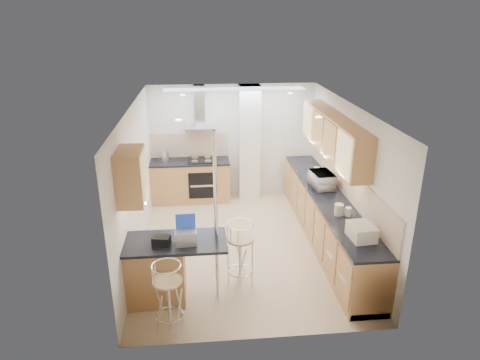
{
  "coord_description": "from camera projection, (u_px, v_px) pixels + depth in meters",
  "views": [
    {
      "loc": [
        -0.7,
        -6.72,
        3.86
      ],
      "look_at": [
        -0.04,
        0.2,
        1.17
      ],
      "focal_mm": 32.0,
      "sensor_mm": 36.0,
      "label": 1
    }
  ],
  "objects": [
    {
      "name": "room_shell",
      "position": [
        260.0,
        156.0,
        7.51
      ],
      "size": [
        3.64,
        4.84,
        2.51
      ],
      "color": "silver",
      "rests_on": "ground"
    },
    {
      "name": "microwave",
      "position": [
        322.0,
        180.0,
        7.74
      ],
      "size": [
        0.42,
        0.57,
        0.29
      ],
      "primitive_type": "imported",
      "rotation": [
        0.0,
        0.0,
        1.7
      ],
      "color": "silver",
      "rests_on": "right_counter"
    },
    {
      "name": "jar_d",
      "position": [
        348.0,
        212.0,
        6.67
      ],
      "size": [
        0.13,
        0.13,
        0.14
      ],
      "primitive_type": "cylinder",
      "rotation": [
        0.0,
        0.0,
        -0.31
      ],
      "color": "silver",
      "rests_on": "right_counter"
    },
    {
      "name": "bar_stool_end",
      "position": [
        240.0,
        254.0,
        6.38
      ],
      "size": [
        0.6,
        0.6,
        1.04
      ],
      "primitive_type": null,
      "rotation": [
        0.0,
        0.0,
        0.7
      ],
      "color": "tan",
      "rests_on": "ground"
    },
    {
      "name": "jar_a",
      "position": [
        324.0,
        176.0,
        8.06
      ],
      "size": [
        0.14,
        0.14,
        0.19
      ],
      "primitive_type": "cylinder",
      "rotation": [
        0.0,
        0.0,
        -0.21
      ],
      "color": "silver",
      "rests_on": "right_counter"
    },
    {
      "name": "jar_c",
      "position": [
        339.0,
        210.0,
        6.69
      ],
      "size": [
        0.16,
        0.16,
        0.18
      ],
      "primitive_type": "cylinder",
      "rotation": [
        0.0,
        0.0,
        0.19
      ],
      "color": "beige",
      "rests_on": "right_counter"
    },
    {
      "name": "bar_stool_near",
      "position": [
        168.0,
        297.0,
        5.46
      ],
      "size": [
        0.41,
        0.41,
        0.98
      ],
      "primitive_type": null,
      "rotation": [
        0.0,
        0.0,
        0.03
      ],
      "color": "tan",
      "rests_on": "ground"
    },
    {
      "name": "kettle",
      "position": [
        165.0,
        156.0,
        9.13
      ],
      "size": [
        0.16,
        0.16,
        0.24
      ],
      "primitive_type": "cylinder",
      "color": "silver",
      "rests_on": "back_counter"
    },
    {
      "name": "bag",
      "position": [
        161.0,
        241.0,
        5.79
      ],
      "size": [
        0.26,
        0.21,
        0.13
      ],
      "primitive_type": "cube",
      "rotation": [
        0.0,
        0.0,
        -0.21
      ],
      "color": "black",
      "rests_on": "peninsula"
    },
    {
      "name": "laptop",
      "position": [
        186.0,
        237.0,
        5.81
      ],
      "size": [
        0.29,
        0.23,
        0.2
      ],
      "primitive_type": "cube",
      "rotation": [
        0.0,
        0.0,
        0.05
      ],
      "color": "#A1A3A9",
      "rests_on": "peninsula"
    },
    {
      "name": "bread_bin",
      "position": [
        362.0,
        232.0,
        5.98
      ],
      "size": [
        0.35,
        0.43,
        0.21
      ],
      "primitive_type": "cube",
      "rotation": [
        0.0,
        0.0,
        0.08
      ],
      "color": "silver",
      "rests_on": "right_counter"
    },
    {
      "name": "ground",
      "position": [
        243.0,
        244.0,
        7.69
      ],
      "size": [
        4.8,
        4.8,
        0.0
      ],
      "primitive_type": "plane",
      "color": "tan",
      "rests_on": "ground"
    },
    {
      "name": "right_counter",
      "position": [
        327.0,
        218.0,
        7.66
      ],
      "size": [
        0.63,
        4.4,
        0.92
      ],
      "color": "#AA7D44",
      "rests_on": "ground"
    },
    {
      "name": "back_counter",
      "position": [
        191.0,
        180.0,
        9.39
      ],
      "size": [
        1.7,
        0.63,
        0.92
      ],
      "color": "#AA7D44",
      "rests_on": "ground"
    },
    {
      "name": "peninsula",
      "position": [
        175.0,
        270.0,
        6.07
      ],
      "size": [
        1.47,
        0.72,
        0.94
      ],
      "color": "#AA7D44",
      "rests_on": "ground"
    },
    {
      "name": "jar_b",
      "position": [
        317.0,
        170.0,
        8.44
      ],
      "size": [
        0.14,
        0.14,
        0.14
      ],
      "primitive_type": "cylinder",
      "rotation": [
        0.0,
        0.0,
        -0.37
      ],
      "color": "silver",
      "rests_on": "right_counter"
    }
  ]
}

